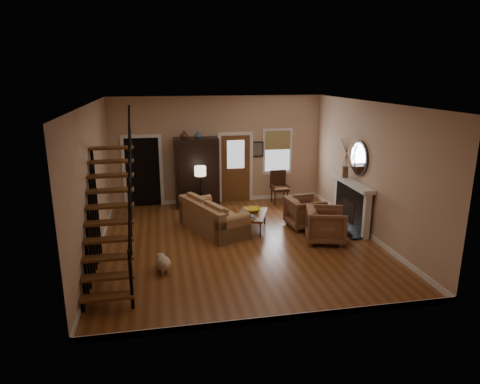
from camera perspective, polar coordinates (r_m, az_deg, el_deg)
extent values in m
plane|color=brown|center=(10.39, -0.13, -6.74)|extent=(7.00, 7.00, 0.00)
plane|color=white|center=(9.64, -0.14, 11.75)|extent=(7.00, 7.00, 0.00)
cube|color=tan|center=(13.27, -2.97, 5.58)|extent=(6.50, 0.04, 3.30)
cube|color=tan|center=(9.82, -19.10, 1.21)|extent=(0.04, 7.00, 3.30)
cube|color=tan|center=(10.95, 16.85, 2.81)|extent=(0.04, 7.00, 3.30)
cube|color=black|center=(13.42, -12.81, 2.71)|extent=(1.00, 0.36, 2.10)
cube|color=brown|center=(13.45, -0.60, 3.13)|extent=(0.90, 0.06, 2.10)
cube|color=silver|center=(13.64, 5.02, 5.39)|extent=(0.96, 0.06, 1.46)
cube|color=black|center=(11.59, 14.78, -1.85)|extent=(0.24, 1.60, 1.15)
cube|color=white|center=(11.40, 14.72, 1.13)|extent=(0.30, 1.95, 0.10)
cylinder|color=silver|center=(11.32, 15.54, 4.34)|extent=(0.05, 0.90, 0.90)
imported|color=#4C2619|center=(12.63, -7.48, 7.60)|extent=(0.24, 0.24, 0.25)
imported|color=#334C60|center=(12.67, -5.65, 7.59)|extent=(0.20, 0.20, 0.21)
imported|color=gold|center=(11.18, 1.74, -2.41)|extent=(0.40, 0.40, 0.10)
imported|color=brown|center=(10.50, 11.38, -4.35)|extent=(1.13, 1.11, 0.84)
imported|color=brown|center=(11.40, 8.64, -2.70)|extent=(0.97, 0.95, 0.81)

